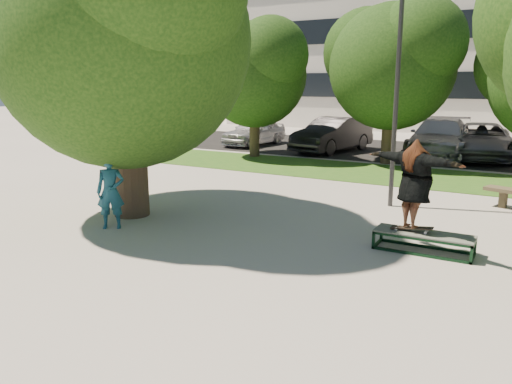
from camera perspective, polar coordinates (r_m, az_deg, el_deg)
The scene contains 15 objects.
ground at distance 9.30m, azimuth 0.96°, elevation -7.33°, with size 120.00×120.00×0.00m, color gray.
grass_strip at distance 17.75m, azimuth 18.79°, elevation 1.56°, with size 30.00×4.00×0.02m, color #1B4B15.
asphalt_strip at distance 24.26m, azimuth 19.46°, elevation 4.24°, with size 40.00×8.00×0.01m, color black.
tree_left at distance 12.28m, azimuth -15.08°, elevation 17.99°, with size 6.96×5.95×7.12m.
bg_tree_left at distance 21.63m, azimuth -0.24°, elevation 13.94°, with size 5.28×4.51×5.77m.
bg_tree_mid at distance 20.47m, azimuth 15.16°, elevation 14.42°, with size 5.76×4.92×6.24m.
lamppost at distance 13.08m, azimuth 15.85°, elevation 11.98°, with size 0.25×0.15×6.11m.
office_building at distance 40.44m, azimuth 21.74°, elevation 18.43°, with size 30.00×14.12×16.00m.
grind_box at distance 9.97m, azimuth 18.58°, elevation -5.48°, with size 1.80×0.60×0.38m.
skater_rig at distance 9.74m, azimuth 17.69°, elevation 0.87°, with size 2.11×1.36×1.75m.
bystander at distance 11.30m, azimuth -16.29°, elevation 0.05°, with size 0.60×0.39×1.64m, color #184B5D.
car_silver_a at distance 25.72m, azimuth -0.20°, elevation 6.93°, with size 1.66×4.12×1.40m, color silver.
car_dark at distance 23.50m, azimuth 8.73°, elevation 6.48°, with size 1.67×4.78×1.58m, color black.
car_grey at distance 23.03m, azimuth 24.39°, elevation 5.31°, with size 2.48×5.38×1.49m, color #55555A.
car_silver_b at distance 22.91m, azimuth 20.29°, elevation 5.81°, with size 2.30×5.67×1.65m, color #9D9DA2.
Camera 1 is at (4.19, -7.69, 3.13)m, focal length 35.00 mm.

